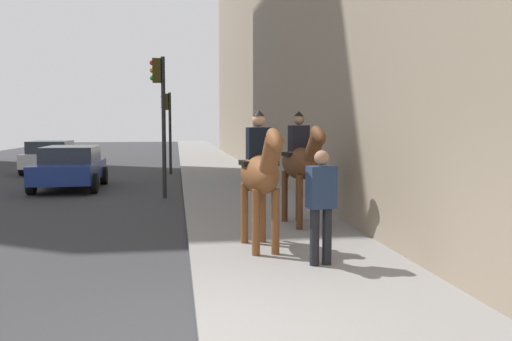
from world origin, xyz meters
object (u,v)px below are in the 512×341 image
object	(u,v)px
mounted_horse_near	(260,172)
pedestrian_greeting	(321,200)
car_far_lane	(70,166)
car_mid_lane	(52,156)
traffic_light_far_curb	(168,119)
mounted_horse_far	(301,162)
traffic_light_near_curb	(160,105)

from	to	relation	value
mounted_horse_near	pedestrian_greeting	size ratio (longest dim) A/B	1.36
car_far_lane	mounted_horse_near	bearing A→B (deg)	25.68
pedestrian_greeting	car_mid_lane	world-z (taller)	pedestrian_greeting
mounted_horse_near	traffic_light_far_curb	world-z (taller)	traffic_light_far_curb
pedestrian_greeting	traffic_light_far_curb	distance (m)	16.00
car_far_lane	traffic_light_far_curb	world-z (taller)	traffic_light_far_curb
mounted_horse_far	pedestrian_greeting	xyz separation A→B (m)	(-2.99, 0.41, -0.34)
car_far_lane	traffic_light_far_curb	distance (m)	5.96
mounted_horse_far	traffic_light_far_curb	xyz separation A→B (m)	(12.77, 2.85, 0.96)
mounted_horse_far	traffic_light_far_curb	world-z (taller)	traffic_light_far_curb
car_mid_lane	traffic_light_far_curb	distance (m)	5.67
mounted_horse_near	car_far_lane	bearing A→B (deg)	-157.81
traffic_light_near_curb	car_far_lane	bearing A→B (deg)	49.01
mounted_horse_far	pedestrian_greeting	distance (m)	3.04
mounted_horse_far	pedestrian_greeting	bearing A→B (deg)	-15.07
traffic_light_far_curb	pedestrian_greeting	bearing A→B (deg)	-171.20
car_mid_lane	car_far_lane	xyz separation A→B (m)	(-6.29, -2.00, 0.01)
pedestrian_greeting	traffic_light_far_curb	size ratio (longest dim) A/B	0.48
mounted_horse_far	traffic_light_far_curb	distance (m)	13.12
traffic_light_near_curb	mounted_horse_far	bearing A→B (deg)	-151.02
car_far_lane	traffic_light_far_curb	size ratio (longest dim) A/B	1.16
mounted_horse_far	car_mid_lane	size ratio (longest dim) A/B	0.55
mounted_horse_far	traffic_light_near_curb	distance (m)	6.22
car_mid_lane	mounted_horse_near	bearing A→B (deg)	-157.22
car_mid_lane	traffic_light_near_curb	bearing A→B (deg)	-150.69
car_mid_lane	traffic_light_near_curb	world-z (taller)	traffic_light_near_curb
mounted_horse_far	traffic_light_near_curb	world-z (taller)	traffic_light_near_curb
mounted_horse_near	traffic_light_far_curb	distance (m)	14.81
mounted_horse_far	car_far_lane	bearing A→B (deg)	-150.20
mounted_horse_far	car_far_lane	size ratio (longest dim) A/B	0.57
mounted_horse_near	traffic_light_near_curb	distance (m)	7.56
pedestrian_greeting	traffic_light_near_curb	size ratio (longest dim) A/B	0.41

